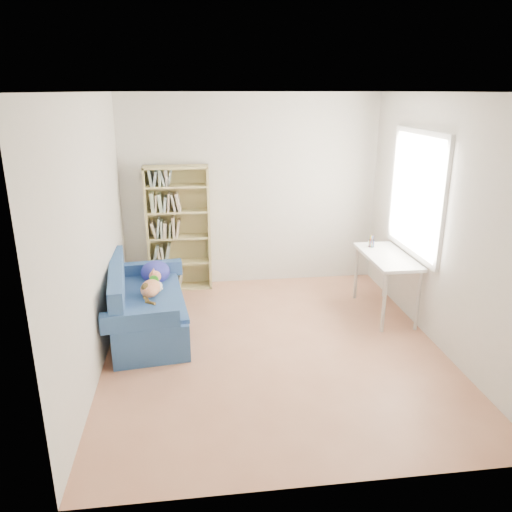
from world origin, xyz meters
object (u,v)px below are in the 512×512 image
at_px(bookshelf, 179,233).
at_px(pen_cup, 371,243).
at_px(desk, 387,262).
at_px(sofa, 145,306).

xyz_separation_m(bookshelf, pen_cup, (2.40, -0.82, 0.03)).
height_order(bookshelf, pen_cup, bookshelf).
relative_size(bookshelf, desk, 1.55).
bearing_deg(desk, bookshelf, 154.83).
xyz_separation_m(bookshelf, desk, (2.48, -1.17, -0.11)).
bearing_deg(pen_cup, sofa, -170.54).
xyz_separation_m(desk, pen_cup, (-0.08, 0.34, 0.14)).
bearing_deg(desk, pen_cup, 103.38).
distance_m(sofa, bookshelf, 1.42).
height_order(bookshelf, desk, bookshelf).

